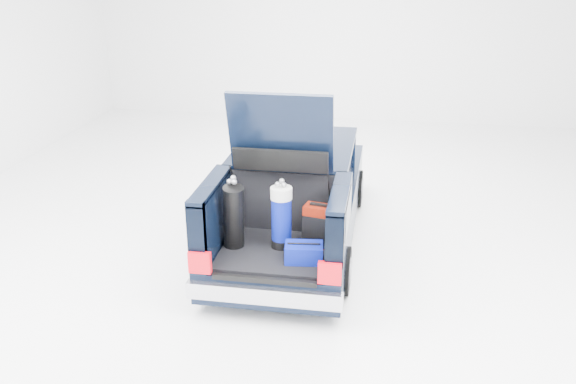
% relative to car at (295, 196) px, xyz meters
% --- Properties ---
extents(ground, '(14.00, 14.00, 0.00)m').
position_rel_car_xyz_m(ground, '(0.00, -0.11, -0.67)').
color(ground, white).
rests_on(ground, ground).
extents(car, '(1.87, 4.65, 2.47)m').
position_rel_car_xyz_m(car, '(0.00, 0.00, 0.00)').
color(car, black).
rests_on(car, ground).
extents(red_suitcase, '(0.37, 0.28, 0.56)m').
position_rel_car_xyz_m(red_suitcase, '(0.50, -1.37, 0.19)').
color(red_suitcase, '#650F03').
rests_on(red_suitcase, car).
extents(black_golf_bag, '(0.38, 0.44, 0.93)m').
position_rel_car_xyz_m(black_golf_bag, '(-0.50, -1.60, 0.34)').
color(black_golf_bag, black).
rests_on(black_golf_bag, car).
extents(blue_golf_bag, '(0.34, 0.34, 0.88)m').
position_rel_car_xyz_m(blue_golf_bag, '(0.06, -1.48, 0.33)').
color(blue_golf_bag, black).
rests_on(blue_golf_bag, car).
extents(blue_duffel, '(0.47, 0.34, 0.23)m').
position_rel_car_xyz_m(blue_duffel, '(0.39, -1.80, 0.03)').
color(blue_duffel, '#051080').
rests_on(blue_duffel, car).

